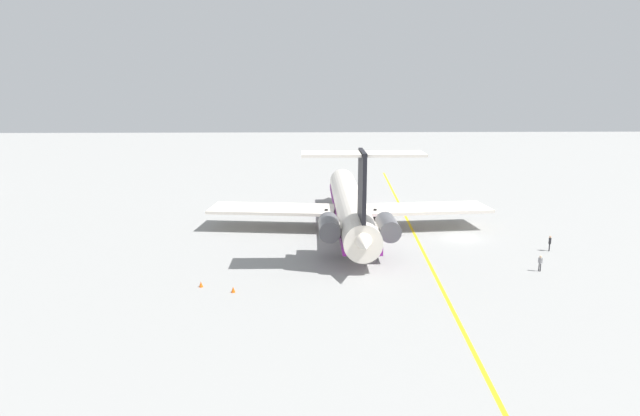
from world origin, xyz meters
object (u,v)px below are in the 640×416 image
Objects in this scene: main_jetliner at (351,206)px; safety_cone_nose at (201,284)px; ground_crew_near_nose at (550,241)px; ground_crew_near_tail at (540,261)px; safety_cone_wingtip at (233,290)px.

safety_cone_nose is at bearing 142.15° from main_jetliner.
ground_crew_near_nose is 1.06× the size of ground_crew_near_tail.
ground_crew_near_nose is 8.20m from ground_crew_near_tail.
main_jetliner is 24.74m from ground_crew_near_tail.
ground_crew_near_tail is 3.11× the size of safety_cone_wingtip.
main_jetliner is 24.42m from ground_crew_near_nose.
main_jetliner is 77.46× the size of safety_cone_nose.
safety_cone_wingtip is (-21.62, 12.67, -3.12)m from main_jetliner.
main_jetliner is at bearing -38.35° from safety_cone_nose.
main_jetliner reaches higher than ground_crew_near_tail.
ground_crew_near_tail is 34.45m from safety_cone_nose.
ground_crew_near_nose reaches higher than safety_cone_nose.
ground_crew_near_nose is at bearing -112.20° from main_jetliner.
safety_cone_nose is at bearing -130.60° from ground_crew_near_nose.
ground_crew_near_nose is 39.85m from safety_cone_nose.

